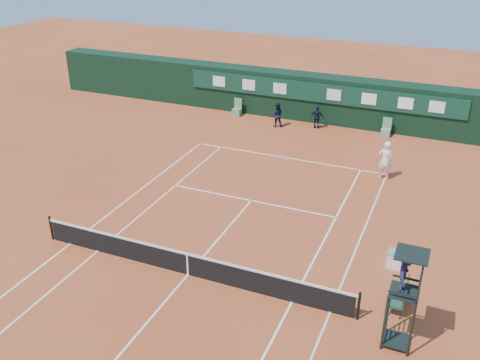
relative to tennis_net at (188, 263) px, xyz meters
name	(u,v)px	position (x,y,z in m)	size (l,w,h in m)	color
ground	(188,275)	(0.00, 0.00, -0.51)	(90.00, 90.00, 0.00)	#B7512B
court_lines	(188,274)	(0.00, 0.00, -0.50)	(11.05, 23.85, 0.01)	silver
tennis_net	(188,263)	(0.00, 0.00, 0.00)	(12.90, 0.10, 1.10)	black
back_wall	(321,98)	(0.00, 18.74, 1.00)	(40.00, 1.65, 3.00)	black
linesman_chair_left	(237,111)	(-5.50, 17.48, -0.19)	(0.55, 0.50, 1.15)	#5F926A
linesman_chair_right	(386,131)	(4.50, 17.48, -0.19)	(0.55, 0.50, 1.15)	#60936E
umpire_chair	(406,280)	(7.75, -0.69, 1.95)	(0.96, 0.95, 3.42)	black
player_bench	(401,295)	(7.61, 1.09, 0.09)	(0.56, 1.20, 1.10)	#1A422E
tennis_bag	(398,296)	(7.50, 1.62, -0.37)	(0.34, 0.77, 0.29)	black
cooler	(395,259)	(7.07, 3.61, -0.18)	(0.57, 0.57, 0.65)	white
tennis_ball	(296,196)	(1.87, 7.58, -0.47)	(0.07, 0.07, 0.07)	yellow
player	(385,160)	(5.38, 11.34, 0.52)	(0.75, 0.49, 2.05)	white
ball_kid_left	(277,115)	(-2.26, 16.47, 0.29)	(0.77, 0.60, 1.59)	black
ball_kid_right	(317,117)	(0.20, 17.16, 0.22)	(0.85, 0.36, 1.46)	black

